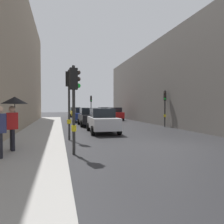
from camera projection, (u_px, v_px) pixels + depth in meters
ground_plane at (169, 147)px, 9.69m from camera, size 120.00×120.00×0.00m
sidewalk_kerb at (41, 133)px, 13.90m from camera, size 2.96×40.00×0.16m
building_facade_right at (200, 85)px, 23.64m from camera, size 12.00×32.23×8.81m
traffic_light_near_right at (69, 92)px, 11.53m from camera, size 0.44×0.38×3.98m
traffic_light_near_left at (74, 93)px, 8.04m from camera, size 0.44×0.27×3.52m
traffic_light_far_median at (91, 103)px, 30.37m from camera, size 0.25×0.43×3.55m
traffic_light_mid_street at (165, 102)px, 18.87m from camera, size 0.36×0.45×3.40m
car_red_sedan at (114, 114)px, 28.58m from camera, size 2.13×4.26×1.76m
car_dark_suv at (89, 117)px, 20.20m from camera, size 2.04×4.21×1.76m
car_silver_hatchback at (103, 121)px, 14.93m from camera, size 2.12×4.25×1.76m
car_white_compact at (104, 112)px, 34.88m from camera, size 2.19×4.29×1.76m
car_yellow_taxi at (75, 112)px, 36.81m from camera, size 2.15×4.27×1.76m
car_blue_van at (82, 115)px, 25.36m from camera, size 2.19×4.29×1.76m
pedestrian_with_umbrella at (14, 108)px, 8.09m from camera, size 1.00×1.00×2.14m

